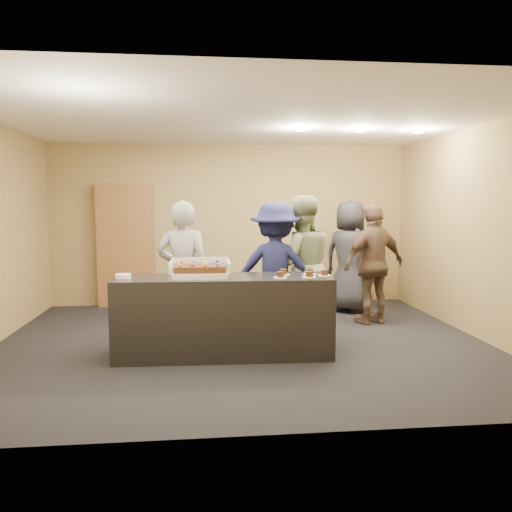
# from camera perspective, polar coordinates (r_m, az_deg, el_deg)

# --- Properties ---
(room) EXTENTS (6.04, 6.00, 2.70)m
(room) POSITION_cam_1_polar(r_m,az_deg,el_deg) (6.04, -1.59, 2.58)
(room) COLOR black
(room) RESTS_ON ground
(serving_counter) EXTENTS (2.42, 0.78, 0.90)m
(serving_counter) POSITION_cam_1_polar(r_m,az_deg,el_deg) (5.66, -3.69, -6.87)
(serving_counter) COLOR black
(serving_counter) RESTS_ON floor
(storage_cabinet) EXTENTS (0.93, 0.15, 2.04)m
(storage_cabinet) POSITION_cam_1_polar(r_m,az_deg,el_deg) (8.54, -14.65, 1.18)
(storage_cabinet) COLOR brown
(storage_cabinet) RESTS_ON floor
(cake_box) EXTENTS (0.66, 0.45, 0.19)m
(cake_box) POSITION_cam_1_polar(r_m,az_deg,el_deg) (5.59, -6.41, -1.90)
(cake_box) COLOR white
(cake_box) RESTS_ON serving_counter
(sheet_cake) EXTENTS (0.56, 0.39, 0.11)m
(sheet_cake) POSITION_cam_1_polar(r_m,az_deg,el_deg) (5.56, -6.42, -1.40)
(sheet_cake) COLOR black
(sheet_cake) RESTS_ON cake_box
(plate_stack) EXTENTS (0.18, 0.18, 0.04)m
(plate_stack) POSITION_cam_1_polar(r_m,az_deg,el_deg) (5.65, -14.94, -2.23)
(plate_stack) COLOR white
(plate_stack) RESTS_ON serving_counter
(slice_a) EXTENTS (0.15, 0.15, 0.07)m
(slice_a) POSITION_cam_1_polar(r_m,az_deg,el_deg) (5.47, 2.80, -2.27)
(slice_a) COLOR white
(slice_a) RESTS_ON serving_counter
(slice_b) EXTENTS (0.15, 0.15, 0.07)m
(slice_b) POSITION_cam_1_polar(r_m,az_deg,el_deg) (5.70, 3.14, -1.94)
(slice_b) COLOR white
(slice_b) RESTS_ON serving_counter
(slice_c) EXTENTS (0.15, 0.15, 0.07)m
(slice_c) POSITION_cam_1_polar(r_m,az_deg,el_deg) (5.53, 6.11, -2.20)
(slice_c) COLOR white
(slice_c) RESTS_ON serving_counter
(slice_d) EXTENTS (0.15, 0.15, 0.07)m
(slice_d) POSITION_cam_1_polar(r_m,az_deg,el_deg) (5.75, 6.17, -1.90)
(slice_d) COLOR white
(slice_d) RESTS_ON serving_counter
(slice_e) EXTENTS (0.15, 0.15, 0.07)m
(slice_e) POSITION_cam_1_polar(r_m,az_deg,el_deg) (5.67, 7.84, -2.02)
(slice_e) COLOR white
(slice_e) RESTS_ON serving_counter
(person_server_grey) EXTENTS (0.69, 0.51, 1.75)m
(person_server_grey) POSITION_cam_1_polar(r_m,az_deg,el_deg) (6.05, -8.31, -2.02)
(person_server_grey) COLOR gray
(person_server_grey) RESTS_ON floor
(person_sage_man) EXTENTS (0.92, 0.73, 1.82)m
(person_sage_man) POSITION_cam_1_polar(r_m,az_deg,el_deg) (6.49, 5.17, -1.12)
(person_sage_man) COLOR #8D9E73
(person_sage_man) RESTS_ON floor
(person_navy_man) EXTENTS (1.22, 0.85, 1.73)m
(person_navy_man) POSITION_cam_1_polar(r_m,az_deg,el_deg) (6.33, 2.26, -1.66)
(person_navy_man) COLOR #181B44
(person_navy_man) RESTS_ON floor
(person_brown_extra) EXTENTS (1.08, 0.73, 1.71)m
(person_brown_extra) POSITION_cam_1_polar(r_m,az_deg,el_deg) (7.30, 13.31, -0.89)
(person_brown_extra) COLOR brown
(person_brown_extra) RESTS_ON floor
(person_dark_suit) EXTENTS (1.01, 1.00, 1.76)m
(person_dark_suit) POSITION_cam_1_polar(r_m,az_deg,el_deg) (8.00, 10.64, -0.04)
(person_dark_suit) COLOR #25262A
(person_dark_suit) RESTS_ON floor
(ceiling_spotlights) EXTENTS (1.72, 0.12, 0.03)m
(ceiling_spotlights) POSITION_cam_1_polar(r_m,az_deg,el_deg) (6.90, 11.81, 13.88)
(ceiling_spotlights) COLOR #FFEAC6
(ceiling_spotlights) RESTS_ON ceiling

